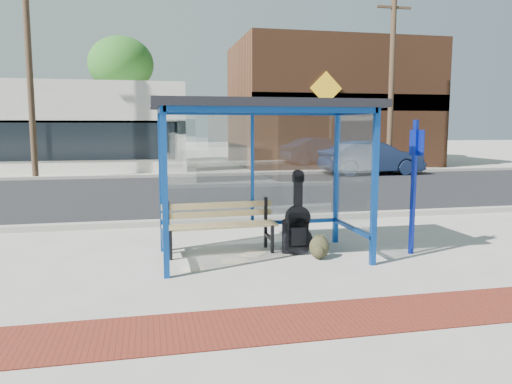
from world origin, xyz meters
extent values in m
plane|color=#B2ADA0|center=(0.00, 0.00, 0.00)|extent=(120.00, 120.00, 0.00)
cube|color=maroon|center=(0.00, -2.60, 0.01)|extent=(60.00, 1.00, 0.01)
cube|color=gray|center=(0.00, 2.90, 0.06)|extent=(60.00, 0.25, 0.12)
cube|color=black|center=(0.00, 8.00, 0.00)|extent=(60.00, 10.00, 0.00)
cube|color=gray|center=(0.00, 13.10, 0.06)|extent=(60.00, 0.25, 0.12)
cube|color=#B2ADA0|center=(0.00, 15.00, 0.00)|extent=(60.00, 4.00, 0.01)
cube|color=navy|center=(-1.50, -0.75, 1.15)|extent=(0.08, 0.08, 2.30)
cube|color=navy|center=(1.50, -0.75, 1.15)|extent=(0.08, 0.08, 2.30)
cube|color=navy|center=(-1.50, 0.75, 1.15)|extent=(0.08, 0.08, 2.30)
cube|color=navy|center=(1.50, 0.75, 1.15)|extent=(0.08, 0.08, 2.30)
cube|color=navy|center=(0.00, 0.75, 2.26)|extent=(3.00, 0.08, 0.08)
cube|color=navy|center=(0.00, -0.75, 2.26)|extent=(3.00, 0.08, 0.08)
cube|color=navy|center=(-1.50, 0.00, 2.26)|extent=(0.08, 1.50, 0.08)
cube|color=navy|center=(1.50, 0.00, 2.26)|extent=(0.08, 1.50, 0.08)
cube|color=navy|center=(0.00, 0.75, 0.40)|extent=(3.00, 0.08, 0.06)
cube|color=navy|center=(-1.50, 0.00, 0.40)|extent=(0.08, 1.50, 0.06)
cube|color=navy|center=(1.50, 0.00, 0.40)|extent=(0.08, 1.50, 0.06)
cube|color=navy|center=(0.00, 0.75, 1.35)|extent=(0.05, 0.05, 1.90)
cube|color=silver|center=(0.00, 0.75, 1.31)|extent=(2.84, 0.01, 1.82)
cube|color=silver|center=(-1.50, 0.00, 1.31)|extent=(0.02, 1.34, 1.82)
cube|color=silver|center=(1.50, 0.00, 1.31)|extent=(0.02, 1.34, 1.82)
cube|color=black|center=(0.00, 0.00, 2.36)|extent=(3.30, 1.80, 0.12)
cube|color=#59331E|center=(8.00, 18.50, 3.20)|extent=(10.00, 7.00, 6.40)
cube|color=black|center=(8.00, 15.05, 3.20)|extent=(10.00, 0.10, 0.80)
cube|color=yellow|center=(6.50, 14.95, 3.80)|extent=(1.56, 0.06, 1.56)
cylinder|color=#4C3826|center=(-3.00, 22.00, 2.50)|extent=(0.36, 0.36, 5.00)
ellipsoid|color=#1E5B1A|center=(-3.00, 22.00, 5.50)|extent=(3.60, 3.60, 3.06)
cylinder|color=#4C3826|center=(12.50, 22.00, 2.50)|extent=(0.36, 0.36, 5.00)
ellipsoid|color=#1E5B1A|center=(12.50, 22.00, 5.50)|extent=(3.60, 3.60, 3.06)
cylinder|color=#4C3826|center=(-6.00, 13.40, 4.00)|extent=(0.24, 0.24, 8.00)
cylinder|color=#4C3826|center=(9.00, 13.40, 4.00)|extent=(0.24, 0.24, 8.00)
cube|color=#4C3826|center=(9.00, 13.40, 7.20)|extent=(1.60, 0.10, 0.10)
cube|color=black|center=(-1.40, 0.17, 0.23)|extent=(0.05, 0.05, 0.46)
cube|color=black|center=(-1.42, 0.56, 0.43)|extent=(0.05, 0.05, 0.86)
cube|color=black|center=(-1.41, 0.36, 0.23)|extent=(0.07, 0.41, 0.05)
cube|color=black|center=(0.22, 0.24, 0.23)|extent=(0.05, 0.05, 0.46)
cube|color=black|center=(0.20, 0.63, 0.43)|extent=(0.05, 0.05, 0.86)
cube|color=black|center=(0.21, 0.44, 0.23)|extent=(0.07, 0.41, 0.05)
cube|color=tan|center=(-0.59, 0.23, 0.46)|extent=(1.83, 0.17, 0.04)
cube|color=tan|center=(-0.60, 0.34, 0.46)|extent=(1.83, 0.17, 0.04)
cube|color=tan|center=(-0.60, 0.46, 0.46)|extent=(1.83, 0.17, 0.04)
cube|color=tan|center=(-0.61, 0.57, 0.46)|extent=(1.83, 0.17, 0.04)
cube|color=tan|center=(-0.61, 0.61, 0.61)|extent=(1.83, 0.11, 0.10)
cube|color=tan|center=(-0.61, 0.61, 0.75)|extent=(1.83, 0.11, 0.10)
cylinder|color=black|center=(0.59, 0.07, 0.23)|extent=(0.47, 0.15, 0.47)
cylinder|color=black|center=(0.59, 0.07, 0.60)|extent=(0.39, 0.14, 0.39)
cube|color=black|center=(0.59, 0.07, 0.41)|extent=(0.34, 0.14, 0.56)
cube|color=black|center=(0.59, 0.07, 0.98)|extent=(0.13, 0.12, 0.56)
cube|color=black|center=(0.59, 0.07, 1.22)|extent=(0.17, 0.12, 0.11)
cube|color=black|center=(0.55, 0.19, 0.27)|extent=(0.38, 0.31, 0.52)
cylinder|color=black|center=(0.43, 0.24, 0.02)|extent=(0.11, 0.19, 0.05)
cylinder|color=black|center=(0.67, 0.15, 0.02)|extent=(0.11, 0.19, 0.05)
cube|color=black|center=(0.55, 0.19, 0.56)|extent=(0.21, 0.11, 0.04)
cube|color=black|center=(0.51, 0.09, 0.28)|extent=(0.25, 0.11, 0.28)
ellipsoid|color=#2C2A18|center=(0.85, -0.24, 0.18)|extent=(0.36, 0.31, 0.36)
ellipsoid|color=#2C2A18|center=(0.81, -0.35, 0.13)|extent=(0.21, 0.18, 0.19)
cube|color=#2C2A18|center=(0.86, -0.22, 0.35)|extent=(0.11, 0.07, 0.03)
cube|color=#0D1E95|center=(2.40, -0.26, 1.07)|extent=(0.08, 0.08, 2.14)
cube|color=#0D1E95|center=(2.44, -0.25, 1.78)|extent=(0.12, 0.25, 0.40)
cube|color=white|center=(-0.45, -0.13, 0.00)|extent=(0.42, 0.36, 0.01)
cube|color=white|center=(-1.12, -0.43, 0.00)|extent=(0.35, 0.29, 0.01)
cube|color=white|center=(-0.09, 0.24, 0.00)|extent=(0.49, 0.51, 0.01)
imported|color=#182443|center=(7.62, 12.28, 0.72)|extent=(4.41, 1.66, 1.44)
cylinder|color=#AE0C16|center=(10.83, 13.72, 0.30)|extent=(0.20, 0.20, 0.60)
sphere|color=#AE0C16|center=(10.83, 13.72, 0.63)|extent=(0.22, 0.22, 0.22)
cylinder|color=#AE0C16|center=(10.83, 13.72, 0.40)|extent=(0.33, 0.21, 0.10)
camera|label=1|loc=(-1.72, -7.39, 2.03)|focal=35.00mm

